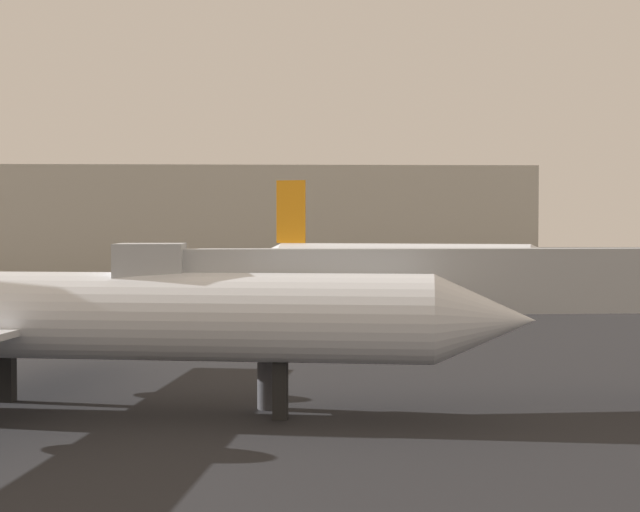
# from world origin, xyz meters

# --- Properties ---
(airplane_at_gate) EXTENTS (36.18, 23.17, 10.45)m
(airplane_at_gate) POSITION_xyz_m (-12.53, 19.80, 3.53)
(airplane_at_gate) COLOR silver
(airplane_at_gate) RESTS_ON ground_plane
(airplane_far_left) EXTENTS (28.51, 25.94, 10.93)m
(airplane_far_left) POSITION_xyz_m (6.79, 63.34, 3.69)
(airplane_far_left) COLOR silver
(airplane_far_left) RESTS_ON ground_plane
(jet_bridge) EXTENTS (23.46, 3.37, 6.09)m
(jet_bridge) POSITION_xyz_m (1.92, 20.45, 4.59)
(jet_bridge) COLOR #B2B7BC
(jet_bridge) RESTS_ON ground_plane
(terminal_building) EXTENTS (92.69, 20.80, 14.85)m
(terminal_building) POSITION_xyz_m (-16.72, 111.56, 7.43)
(terminal_building) COLOR beige
(terminal_building) RESTS_ON ground_plane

